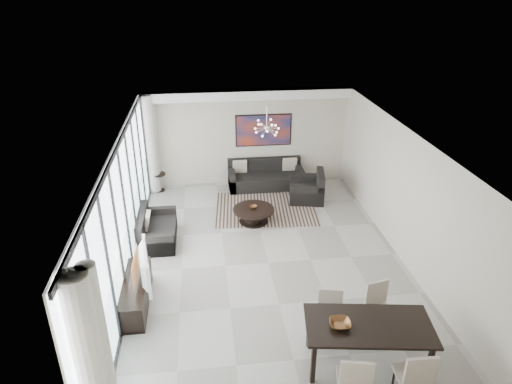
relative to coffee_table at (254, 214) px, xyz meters
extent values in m
cube|color=#A8A39B|center=(0.10, -1.92, -0.20)|extent=(6.00, 9.00, 0.02)
cube|color=white|center=(0.10, -1.92, 2.68)|extent=(6.00, 9.00, 0.02)
cube|color=beige|center=(0.10, 2.57, 1.24)|extent=(6.00, 0.02, 2.90)
cube|color=beige|center=(0.10, -6.41, 1.24)|extent=(6.00, 0.02, 2.90)
cube|color=beige|center=(3.09, -1.92, 1.24)|extent=(0.02, 9.00, 2.90)
cube|color=silver|center=(-2.88, -1.92, 1.24)|extent=(0.01, 8.95, 2.85)
cube|color=black|center=(-2.84, -1.92, 2.64)|extent=(0.04, 8.95, 0.10)
cube|color=black|center=(-2.84, -1.92, -0.18)|extent=(0.04, 8.95, 0.06)
cube|color=black|center=(-2.84, -5.92, 1.24)|extent=(0.04, 0.05, 2.88)
cube|color=black|center=(-2.84, -4.92, 1.24)|extent=(0.04, 0.05, 2.88)
cube|color=black|center=(-2.84, -3.92, 1.24)|extent=(0.04, 0.05, 2.88)
cube|color=black|center=(-2.84, -2.92, 1.24)|extent=(0.04, 0.05, 2.88)
cube|color=black|center=(-2.84, -1.92, 1.24)|extent=(0.04, 0.05, 2.88)
cube|color=black|center=(-2.84, -0.92, 1.24)|extent=(0.04, 0.05, 2.88)
cube|color=black|center=(-2.84, 0.08, 1.24)|extent=(0.04, 0.05, 2.88)
cube|color=black|center=(-2.84, 1.08, 1.24)|extent=(0.04, 0.05, 2.88)
cube|color=black|center=(-2.84, 2.08, 1.24)|extent=(0.04, 0.05, 2.88)
cylinder|color=white|center=(-2.70, -6.07, 1.24)|extent=(0.36, 0.36, 2.85)
cylinder|color=white|center=(-2.70, 2.23, 1.24)|extent=(0.36, 0.36, 2.85)
cube|color=white|center=(0.10, 2.38, 2.56)|extent=(5.98, 0.40, 0.26)
cube|color=#AA3617|center=(0.60, 2.55, 1.44)|extent=(1.68, 0.04, 0.98)
cylinder|color=silver|center=(0.40, 0.58, 2.41)|extent=(0.02, 0.02, 0.55)
sphere|color=silver|center=(0.40, 0.58, 2.14)|extent=(0.12, 0.12, 0.12)
cube|color=black|center=(0.41, 0.68, -0.21)|extent=(2.87, 2.30, 0.01)
cylinder|color=black|center=(0.00, 0.00, 0.14)|extent=(1.08, 1.08, 0.04)
cylinder|color=black|center=(0.00, 0.00, -0.05)|extent=(0.47, 0.47, 0.33)
cylinder|color=black|center=(0.00, 0.00, -0.20)|extent=(0.76, 0.76, 0.03)
imported|color=brown|center=(-0.01, 0.04, 0.20)|extent=(0.23, 0.23, 0.07)
cube|color=black|center=(0.62, 2.10, -0.01)|extent=(2.23, 0.91, 0.41)
cube|color=black|center=(0.62, 2.47, 0.39)|extent=(2.23, 0.18, 0.41)
cube|color=black|center=(-0.40, 2.10, 0.08)|extent=(0.18, 0.91, 0.59)
cube|color=black|center=(1.64, 2.10, 0.08)|extent=(0.18, 0.91, 0.59)
cube|color=black|center=(-2.40, -0.65, -0.02)|extent=(0.85, 1.51, 0.38)
cube|color=black|center=(-2.74, -0.65, 0.35)|extent=(0.17, 1.51, 0.38)
cube|color=black|center=(-2.40, -1.32, 0.06)|extent=(0.85, 0.17, 0.55)
cube|color=black|center=(-2.40, 0.02, 0.06)|extent=(0.85, 0.17, 0.55)
cube|color=black|center=(1.65, 1.13, 0.00)|extent=(1.11, 1.16, 0.42)
cube|color=black|center=(2.02, 1.06, 0.41)|extent=(0.37, 1.01, 0.42)
cube|color=black|center=(1.73, 1.53, 0.09)|extent=(0.96, 0.36, 0.61)
cube|color=black|center=(1.58, 0.74, 0.09)|extent=(0.96, 0.36, 0.61)
cylinder|color=black|center=(-2.55, 2.23, 0.32)|extent=(0.40, 0.40, 0.04)
cylinder|color=black|center=(-2.55, 2.23, 0.05)|extent=(0.06, 0.06, 0.50)
cylinder|color=black|center=(-2.55, 2.23, -0.20)|extent=(0.28, 0.28, 0.03)
cube|color=black|center=(-2.66, -3.01, 0.05)|extent=(0.48, 1.70, 0.53)
imported|color=gray|center=(-2.50, -3.02, 0.66)|extent=(0.34, 1.21, 0.69)
cube|color=black|center=(1.24, -5.02, 0.60)|extent=(2.13, 1.28, 0.04)
cube|color=black|center=(0.30, -5.27, 0.18)|extent=(0.07, 0.07, 0.79)
cube|color=black|center=(0.42, -4.50, 0.18)|extent=(0.07, 0.07, 0.79)
cube|color=black|center=(2.06, -5.53, 0.18)|extent=(0.07, 0.07, 0.79)
cube|color=black|center=(2.18, -4.76, 0.18)|extent=(0.07, 0.07, 0.79)
cube|color=#B9AD99|center=(0.79, -5.72, 0.25)|extent=(0.56, 0.56, 0.06)
cube|color=#B9AD99|center=(0.74, -5.92, 0.52)|extent=(0.47, 0.15, 0.57)
cylinder|color=black|center=(0.65, -5.50, 0.00)|extent=(0.04, 0.04, 0.44)
cube|color=#B9AD99|center=(1.67, -5.76, 0.26)|extent=(0.49, 0.49, 0.06)
cube|color=#B9AD99|center=(1.67, -5.96, 0.52)|extent=(0.47, 0.07, 0.57)
cylinder|color=black|center=(1.50, -5.56, 0.01)|extent=(0.04, 0.04, 0.44)
cube|color=#B9AD99|center=(0.82, -4.34, 0.20)|extent=(0.50, 0.50, 0.05)
cube|color=#B9AD99|center=(0.86, -4.16, 0.44)|extent=(0.41, 0.14, 0.51)
cylinder|color=black|center=(0.94, -4.54, -0.02)|extent=(0.04, 0.04, 0.39)
cylinder|color=black|center=(0.70, -4.14, -0.02)|extent=(0.04, 0.04, 0.39)
cube|color=#B9AD99|center=(1.76, -4.29, 0.22)|extent=(0.52, 0.52, 0.06)
cube|color=#B9AD99|center=(1.72, -4.11, 0.47)|extent=(0.44, 0.14, 0.53)
cylinder|color=black|center=(1.96, -4.42, -0.01)|extent=(0.04, 0.04, 0.41)
cylinder|color=black|center=(1.56, -4.16, -0.01)|extent=(0.04, 0.04, 0.41)
imported|color=brown|center=(0.77, -4.99, 0.66)|extent=(0.37, 0.37, 0.08)
camera|label=1|loc=(-1.21, -10.34, 5.58)|focal=32.00mm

